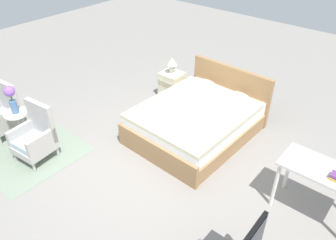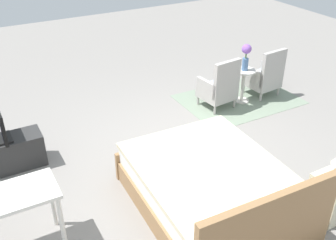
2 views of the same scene
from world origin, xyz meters
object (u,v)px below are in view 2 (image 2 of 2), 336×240
Objects in this scene: nightstand at (332,196)px; tv_flatscreen at (0,122)px; bed at (213,190)px; armchair_by_window_right at (219,88)px; armchair_by_window_left at (265,76)px; tv_stand at (8,154)px; side_table at (243,82)px; flower_vase at (246,54)px; vanity_desk at (5,206)px.

nightstand is 0.74× the size of tv_flatscreen.
bed is 2.34× the size of armchair_by_window_right.
armchair_by_window_left reaches higher than tv_stand.
side_table is 4.12m from tv_flatscreen.
tv_flatscreen is at bearing 1.30° from armchair_by_window_right.
side_table is (-0.51, 0.02, 0.01)m from armchair_by_window_right.
side_table is (-2.10, -2.12, 0.09)m from bed.
flower_vase is 0.87× the size of nightstand.
flower_vase reaches higher than nightstand.
flower_vase reaches higher than armchair_by_window_right.
vanity_desk is at bearing 21.13° from flower_vase.
armchair_by_window_left is at bearing 179.99° from armchair_by_window_right.
tv_flatscreen reaches higher than armchair_by_window_left.
armchair_by_window_right is 1.25× the size of tv_flatscreen.
flower_vase reaches higher than side_table.
vanity_desk is at bearing -11.71° from bed.
flower_vase is 4.62m from vanity_desk.
tv_stand is (4.62, 0.08, -0.15)m from armchair_by_window_left.
bed is 4.52× the size of flower_vase.
flower_vase is 4.11m from tv_flatscreen.
armchair_by_window_left is 3.21m from nightstand.
side_table is at bearing -179.13° from tv_stand.
tv_flatscreen reaches higher than armchair_by_window_right.
flower_vase is (0.00, -0.00, 0.52)m from side_table.
armchair_by_window_left reaches higher than vanity_desk.
armchair_by_window_left is 4.62m from tv_stand.
bed is 3.95× the size of nightstand.
vanity_desk is (3.38, -1.19, 0.38)m from nightstand.
tv_flatscreen reaches higher than vanity_desk.
tv_flatscreen is 0.71× the size of vanity_desk.
side_table is at bearing 177.84° from armchair_by_window_right.
armchair_by_window_right is at bearing -178.70° from tv_flatscreen.
armchair_by_window_left is at bearing -116.64° from nightstand.
nightstand is at bearing 148.42° from bed.
vanity_desk is (4.82, 1.68, 0.27)m from armchair_by_window_left.
armchair_by_window_left is 1.68× the size of nightstand.
armchair_by_window_left is 1.49× the size of side_table.
armchair_by_window_left is at bearing -160.78° from vanity_desk.
tv_stand is (4.10, 0.06, -0.15)m from side_table.
tv_stand is at bearing 0.87° from side_table.
tv_flatscreen is 1.61m from vanity_desk.
flower_vase reaches higher than tv_stand.
side_table is at bearing -107.83° from nightstand.
armchair_by_window_right reaches higher than tv_stand.
vanity_desk reaches higher than side_table.
flower_vase reaches higher than vanity_desk.
bed is 2.90m from tv_flatscreen.
nightstand is (0.41, 2.87, -0.11)m from armchair_by_window_right.
armchair_by_window_right reaches higher than nightstand.
bed is 2.67m from armchair_by_window_right.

